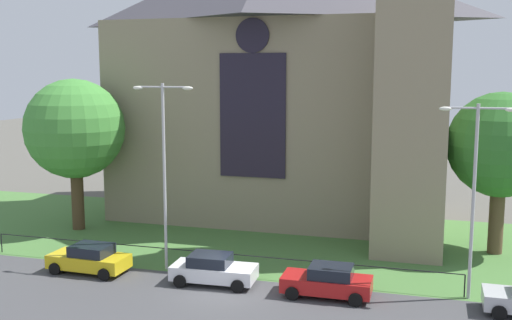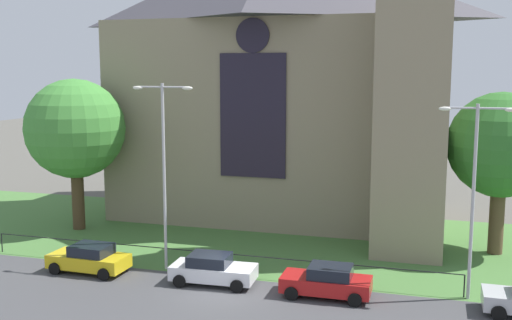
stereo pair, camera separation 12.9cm
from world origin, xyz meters
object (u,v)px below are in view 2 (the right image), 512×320
at_px(church_building, 285,75).
at_px(parked_car_red, 327,281).
at_px(tree_right_far, 501,146).
at_px(parked_car_white, 213,269).
at_px(streetlamp_far, 474,179).
at_px(parked_car_yellow, 89,258).
at_px(tree_left_near, 75,129).
at_px(streetlamp_near, 164,156).

relative_size(church_building, parked_car_red, 6.17).
distance_m(tree_right_far, parked_car_white, 17.87).
xyz_separation_m(streetlamp_far, parked_car_yellow, (-19.08, -1.64, -4.98)).
xyz_separation_m(tree_left_near, parked_car_red, (18.23, -7.66, -6.01)).
bearing_deg(streetlamp_far, tree_right_far, 76.90).
distance_m(streetlamp_near, parked_car_white, 6.47).
distance_m(church_building, streetlamp_far, 19.18).
bearing_deg(parked_car_white, tree_left_near, 146.39).
xyz_separation_m(tree_right_far, parked_car_white, (-14.07, -9.50, -5.60)).
xyz_separation_m(tree_right_far, parked_car_red, (-8.27, -9.63, -5.60)).
height_order(streetlamp_far, parked_car_red, streetlamp_far).
xyz_separation_m(streetlamp_near, streetlamp_far, (15.41, -0.00, -0.45)).
bearing_deg(church_building, tree_left_near, -147.27).
relative_size(tree_left_near, parked_car_yellow, 2.37).
bearing_deg(tree_right_far, streetlamp_far, -103.10).
xyz_separation_m(church_building, parked_car_white, (0.12, -15.44, -9.53)).
bearing_deg(parked_car_red, parked_car_white, -1.61).
bearing_deg(streetlamp_near, church_building, 77.51).
bearing_deg(streetlamp_near, parked_car_white, -24.47).
relative_size(tree_right_far, parked_car_yellow, 2.22).
bearing_deg(tree_right_far, parked_car_red, -130.65).
distance_m(streetlamp_near, streetlamp_far, 15.42).
distance_m(church_building, parked_car_yellow, 19.51).
bearing_deg(parked_car_yellow, streetlamp_far, -173.30).
bearing_deg(parked_car_red, streetlamp_far, -166.35).
bearing_deg(church_building, tree_right_far, -22.74).
bearing_deg(parked_car_white, church_building, 88.08).
bearing_deg(parked_car_yellow, tree_left_near, -52.51).
bearing_deg(streetlamp_near, parked_car_yellow, -155.88).
bearing_deg(church_building, parked_car_red, -69.19).
bearing_deg(streetlamp_far, parked_car_red, -166.01).
bearing_deg(parked_car_white, parked_car_yellow, 179.09).
height_order(tree_right_far, parked_car_white, tree_right_far).
xyz_separation_m(church_building, parked_car_yellow, (-6.76, -15.62, -9.53)).
relative_size(church_building, parked_car_yellow, 6.11).
xyz_separation_m(parked_car_yellow, parked_car_red, (12.68, 0.05, 0.00)).
distance_m(tree_left_near, streetlamp_far, 25.38).
bearing_deg(streetlamp_near, tree_right_far, 24.93).
bearing_deg(streetlamp_far, parked_car_yellow, -175.08).
xyz_separation_m(church_building, streetlamp_near, (-3.10, -13.98, -4.10)).
relative_size(parked_car_yellow, parked_car_white, 1.00).
bearing_deg(tree_left_near, church_building, 32.73).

